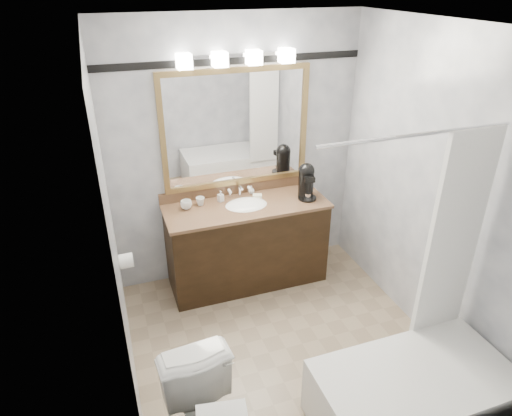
# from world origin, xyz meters

# --- Properties ---
(room) EXTENTS (2.42, 2.62, 2.52)m
(room) POSITION_xyz_m (0.00, 0.00, 1.25)
(room) COLOR gray
(room) RESTS_ON ground
(vanity) EXTENTS (1.53, 0.58, 0.97)m
(vanity) POSITION_xyz_m (0.00, 1.02, 0.44)
(vanity) COLOR black
(vanity) RESTS_ON ground
(mirror) EXTENTS (1.40, 0.04, 1.10)m
(mirror) POSITION_xyz_m (0.00, 1.28, 1.50)
(mirror) COLOR #A07F48
(mirror) RESTS_ON room
(vanity_light_bar) EXTENTS (1.02, 0.14, 0.12)m
(vanity_light_bar) POSITION_xyz_m (0.00, 1.23, 2.13)
(vanity_light_bar) COLOR silver
(vanity_light_bar) RESTS_ON room
(accent_stripe) EXTENTS (2.40, 0.01, 0.06)m
(accent_stripe) POSITION_xyz_m (0.00, 1.29, 2.10)
(accent_stripe) COLOR black
(accent_stripe) RESTS_ON room
(bathtub) EXTENTS (1.30, 0.75, 1.96)m
(bathtub) POSITION_xyz_m (0.55, -0.90, 0.28)
(bathtub) COLOR white
(bathtub) RESTS_ON ground
(tp_roll) EXTENTS (0.11, 0.12, 0.12)m
(tp_roll) POSITION_xyz_m (-1.14, 0.66, 0.70)
(tp_roll) COLOR white
(tp_roll) RESTS_ON room
(coffee_maker) EXTENTS (0.18, 0.22, 0.34)m
(coffee_maker) POSITION_xyz_m (0.59, 0.99, 1.02)
(coffee_maker) COLOR black
(coffee_maker) RESTS_ON vanity
(cup_left) EXTENTS (0.12, 0.12, 0.08)m
(cup_left) POSITION_xyz_m (-0.54, 1.12, 0.89)
(cup_left) COLOR white
(cup_left) RESTS_ON vanity
(cup_right) EXTENTS (0.10, 0.10, 0.08)m
(cup_right) POSITION_xyz_m (-0.40, 1.15, 0.89)
(cup_right) COLOR white
(cup_right) RESTS_ON vanity
(soap_bottle_a) EXTENTS (0.06, 0.06, 0.11)m
(soap_bottle_a) POSITION_xyz_m (-0.20, 1.16, 0.90)
(soap_bottle_a) COLOR white
(soap_bottle_a) RESTS_ON vanity
(soap_bottle_b) EXTENTS (0.07, 0.07, 0.08)m
(soap_bottle_b) POSITION_xyz_m (0.12, 1.23, 0.89)
(soap_bottle_b) COLOR white
(soap_bottle_b) RESTS_ON vanity
(soap_bar) EXTENTS (0.10, 0.08, 0.03)m
(soap_bar) POSITION_xyz_m (0.15, 1.13, 0.86)
(soap_bar) COLOR #EDE8C3
(soap_bar) RESTS_ON vanity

